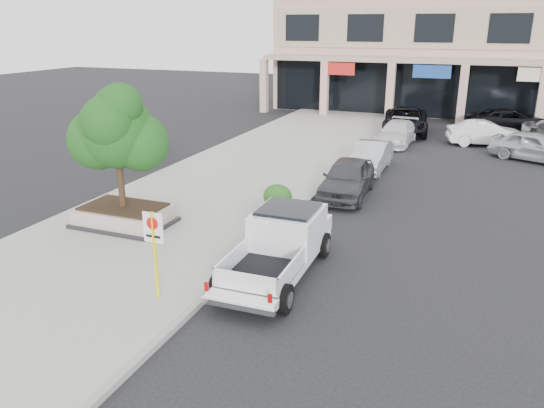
{
  "coord_description": "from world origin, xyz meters",
  "views": [
    {
      "loc": [
        4.57,
        -12.61,
        6.75
      ],
      "look_at": [
        -1.09,
        1.5,
        1.58
      ],
      "focal_mm": 35.0,
      "sensor_mm": 36.0,
      "label": 1
    }
  ],
  "objects_px": {
    "curb_car_d": "(405,121)",
    "lot_car_a": "(535,147)",
    "lot_car_b": "(486,133)",
    "no_parking_sign": "(154,243)",
    "curb_car_c": "(397,133)",
    "lot_car_d": "(509,120)",
    "pickup_truck": "(276,248)",
    "planter": "(124,215)",
    "curb_car_b": "(371,157)",
    "curb_car_a": "(347,178)",
    "planter_tree": "(122,131)"
  },
  "relations": [
    {
      "from": "planter_tree",
      "to": "pickup_truck",
      "type": "relative_size",
      "value": 0.73
    },
    {
      "from": "curb_car_a",
      "to": "pickup_truck",
      "type": "bearing_deg",
      "value": -92.47
    },
    {
      "from": "curb_car_b",
      "to": "lot_car_b",
      "type": "distance_m",
      "value": 9.57
    },
    {
      "from": "curb_car_b",
      "to": "lot_car_d",
      "type": "relative_size",
      "value": 0.8
    },
    {
      "from": "planter_tree",
      "to": "curb_car_a",
      "type": "height_order",
      "value": "planter_tree"
    },
    {
      "from": "planter",
      "to": "lot_car_a",
      "type": "relative_size",
      "value": 0.72
    },
    {
      "from": "planter_tree",
      "to": "curb_car_c",
      "type": "height_order",
      "value": "planter_tree"
    },
    {
      "from": "planter",
      "to": "pickup_truck",
      "type": "distance_m",
      "value": 6.44
    },
    {
      "from": "pickup_truck",
      "to": "curb_car_b",
      "type": "bearing_deg",
      "value": 88.58
    },
    {
      "from": "planter",
      "to": "curb_car_b",
      "type": "distance_m",
      "value": 12.56
    },
    {
      "from": "planter_tree",
      "to": "lot_car_b",
      "type": "height_order",
      "value": "planter_tree"
    },
    {
      "from": "curb_car_d",
      "to": "lot_car_d",
      "type": "relative_size",
      "value": 1.14
    },
    {
      "from": "curb_car_d",
      "to": "lot_car_a",
      "type": "distance_m",
      "value": 8.83
    },
    {
      "from": "curb_car_d",
      "to": "curb_car_a",
      "type": "bearing_deg",
      "value": -98.36
    },
    {
      "from": "lot_car_a",
      "to": "lot_car_b",
      "type": "distance_m",
      "value": 3.95
    },
    {
      "from": "curb_car_b",
      "to": "curb_car_c",
      "type": "bearing_deg",
      "value": 88.74
    },
    {
      "from": "curb_car_d",
      "to": "lot_car_a",
      "type": "relative_size",
      "value": 1.34
    },
    {
      "from": "lot_car_d",
      "to": "curb_car_d",
      "type": "bearing_deg",
      "value": 97.67
    },
    {
      "from": "planter",
      "to": "curb_car_b",
      "type": "bearing_deg",
      "value": 59.78
    },
    {
      "from": "planter",
      "to": "no_parking_sign",
      "type": "distance_m",
      "value": 5.79
    },
    {
      "from": "no_parking_sign",
      "to": "curb_car_c",
      "type": "distance_m",
      "value": 21.48
    },
    {
      "from": "curb_car_d",
      "to": "lot_car_b",
      "type": "bearing_deg",
      "value": -27.89
    },
    {
      "from": "no_parking_sign",
      "to": "lot_car_a",
      "type": "relative_size",
      "value": 0.52
    },
    {
      "from": "planter_tree",
      "to": "pickup_truck",
      "type": "bearing_deg",
      "value": -15.07
    },
    {
      "from": "curb_car_a",
      "to": "curb_car_b",
      "type": "bearing_deg",
      "value": 86.83
    },
    {
      "from": "curb_car_d",
      "to": "curb_car_b",
      "type": "bearing_deg",
      "value": -98.41
    },
    {
      "from": "curb_car_a",
      "to": "curb_car_c",
      "type": "xyz_separation_m",
      "value": [
        0.25,
        10.83,
        -0.09
      ]
    },
    {
      "from": "curb_car_b",
      "to": "curb_car_c",
      "type": "relative_size",
      "value": 0.9
    },
    {
      "from": "curb_car_a",
      "to": "lot_car_a",
      "type": "bearing_deg",
      "value": 48.81
    },
    {
      "from": "curb_car_c",
      "to": "lot_car_a",
      "type": "relative_size",
      "value": 1.04
    },
    {
      "from": "pickup_truck",
      "to": "lot_car_a",
      "type": "relative_size",
      "value": 1.24
    },
    {
      "from": "curb_car_b",
      "to": "lot_car_a",
      "type": "height_order",
      "value": "lot_car_a"
    },
    {
      "from": "curb_car_c",
      "to": "lot_car_a",
      "type": "height_order",
      "value": "lot_car_a"
    },
    {
      "from": "lot_car_a",
      "to": "lot_car_d",
      "type": "xyz_separation_m",
      "value": [
        -1.05,
        8.5,
        -0.03
      ]
    },
    {
      "from": "pickup_truck",
      "to": "curb_car_a",
      "type": "xyz_separation_m",
      "value": [
        0.01,
        7.96,
        -0.1
      ]
    },
    {
      "from": "no_parking_sign",
      "to": "lot_car_d",
      "type": "height_order",
      "value": "no_parking_sign"
    },
    {
      "from": "curb_car_a",
      "to": "curb_car_b",
      "type": "relative_size",
      "value": 1.08
    },
    {
      "from": "no_parking_sign",
      "to": "pickup_truck",
      "type": "height_order",
      "value": "no_parking_sign"
    },
    {
      "from": "curb_car_d",
      "to": "lot_car_d",
      "type": "height_order",
      "value": "curb_car_d"
    },
    {
      "from": "lot_car_b",
      "to": "no_parking_sign",
      "type": "bearing_deg",
      "value": 148.25
    },
    {
      "from": "lot_car_a",
      "to": "lot_car_b",
      "type": "bearing_deg",
      "value": 62.11
    },
    {
      "from": "planter",
      "to": "lot_car_d",
      "type": "relative_size",
      "value": 0.61
    },
    {
      "from": "planter",
      "to": "curb_car_b",
      "type": "xyz_separation_m",
      "value": [
        6.32,
        10.85,
        0.21
      ]
    },
    {
      "from": "curb_car_c",
      "to": "lot_car_d",
      "type": "height_order",
      "value": "lot_car_d"
    },
    {
      "from": "curb_car_c",
      "to": "lot_car_d",
      "type": "xyz_separation_m",
      "value": [
        6.23,
        7.04,
        0.05
      ]
    },
    {
      "from": "curb_car_d",
      "to": "pickup_truck",
      "type": "bearing_deg",
      "value": -98.07
    },
    {
      "from": "curb_car_d",
      "to": "lot_car_b",
      "type": "xyz_separation_m",
      "value": [
        4.91,
        -1.83,
        -0.12
      ]
    },
    {
      "from": "planter",
      "to": "no_parking_sign",
      "type": "height_order",
      "value": "no_parking_sign"
    },
    {
      "from": "lot_car_a",
      "to": "lot_car_d",
      "type": "height_order",
      "value": "lot_car_a"
    },
    {
      "from": "no_parking_sign",
      "to": "curb_car_b",
      "type": "bearing_deg",
      "value": 81.15
    }
  ]
}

